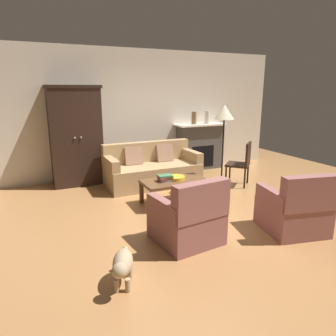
# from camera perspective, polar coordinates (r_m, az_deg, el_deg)

# --- Properties ---
(ground_plane) EXTENTS (9.60, 9.60, 0.00)m
(ground_plane) POSITION_cam_1_polar(r_m,az_deg,el_deg) (5.18, 3.56, -7.61)
(ground_plane) COLOR #B27A47
(back_wall) EXTENTS (7.20, 0.10, 2.80)m
(back_wall) POSITION_cam_1_polar(r_m,az_deg,el_deg) (7.17, -5.99, 10.00)
(back_wall) COLOR silver
(back_wall) RESTS_ON ground
(fireplace) EXTENTS (1.26, 0.48, 1.12)m
(fireplace) POSITION_cam_1_polar(r_m,az_deg,el_deg) (7.69, 5.82, 4.04)
(fireplace) COLOR #4C4947
(fireplace) RESTS_ON ground
(armoire) EXTENTS (1.06, 0.57, 2.01)m
(armoire) POSITION_cam_1_polar(r_m,az_deg,el_deg) (6.58, -16.65, 5.67)
(armoire) COLOR black
(armoire) RESTS_ON ground
(couch) EXTENTS (1.93, 0.87, 0.86)m
(couch) POSITION_cam_1_polar(r_m,az_deg,el_deg) (6.40, -2.96, -0.31)
(couch) COLOR tan
(couch) RESTS_ON ground
(coffee_table) EXTENTS (1.10, 0.60, 0.42)m
(coffee_table) POSITION_cam_1_polar(r_m,az_deg,el_deg) (5.31, 1.18, -2.82)
(coffee_table) COLOR brown
(coffee_table) RESTS_ON ground
(fruit_bowl) EXTENTS (0.32, 0.32, 0.06)m
(fruit_bowl) POSITION_cam_1_polar(r_m,az_deg,el_deg) (5.34, 1.46, -1.81)
(fruit_bowl) COLOR gold
(fruit_bowl) RESTS_ON coffee_table
(book_stack) EXTENTS (0.26, 0.19, 0.11)m
(book_stack) POSITION_cam_1_polar(r_m,az_deg,el_deg) (5.24, -0.50, -1.84)
(book_stack) COLOR gray
(book_stack) RESTS_ON coffee_table
(mantel_vase_bronze) EXTENTS (0.12, 0.12, 0.30)m
(mantel_vase_bronze) POSITION_cam_1_polar(r_m,az_deg,el_deg) (7.49, 4.82, 9.19)
(mantel_vase_bronze) COLOR olive
(mantel_vase_bronze) RESTS_ON fireplace
(mantel_vase_cream) EXTENTS (0.13, 0.13, 0.31)m
(mantel_vase_cream) POSITION_cam_1_polar(r_m,az_deg,el_deg) (7.67, 7.20, 9.31)
(mantel_vase_cream) COLOR beige
(mantel_vase_cream) RESTS_ON fireplace
(armchair_near_left) EXTENTS (0.86, 0.86, 0.88)m
(armchair_near_left) POSITION_cam_1_polar(r_m,az_deg,el_deg) (4.02, 3.79, -9.41)
(armchair_near_left) COLOR #935B56
(armchair_near_left) RESTS_ON ground
(armchair_near_right) EXTENTS (0.91, 0.91, 0.88)m
(armchair_near_right) POSITION_cam_1_polar(r_m,az_deg,el_deg) (4.63, 22.35, -7.26)
(armchair_near_right) COLOR #935B56
(armchair_near_right) RESTS_ON ground
(side_chair_wooden) EXTENTS (0.62, 0.62, 0.90)m
(side_chair_wooden) POSITION_cam_1_polar(r_m,az_deg,el_deg) (6.47, 13.53, 1.25)
(side_chair_wooden) COLOR black
(side_chair_wooden) RESTS_ON ground
(floor_lamp) EXTENTS (0.36, 0.36, 1.67)m
(floor_lamp) POSITION_cam_1_polar(r_m,az_deg,el_deg) (5.72, 10.33, 9.18)
(floor_lamp) COLOR black
(floor_lamp) RESTS_ON ground
(dog) EXTENTS (0.34, 0.54, 0.39)m
(dog) POSITION_cam_1_polar(r_m,az_deg,el_deg) (3.24, -8.39, -17.21)
(dog) COLOR tan
(dog) RESTS_ON ground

